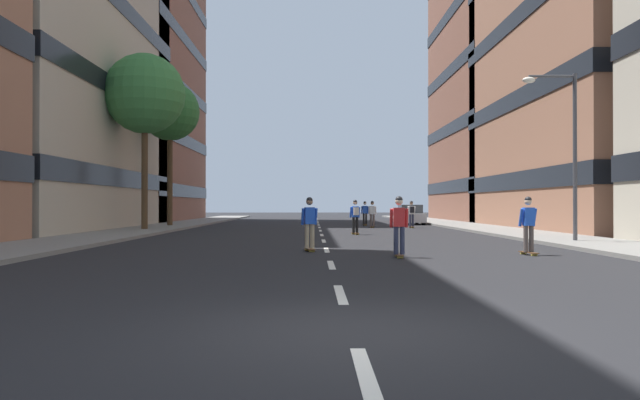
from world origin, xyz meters
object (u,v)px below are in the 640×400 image
skater_2 (399,223)px  streetlamp_right (566,138)px  parked_car_near (410,215)px  street_tree_mid (145,94)px  skater_1 (528,223)px  skater_5 (372,213)px  skater_4 (310,221)px  skater_0 (355,215)px  skater_3 (365,212)px  skater_6 (412,212)px  street_tree_near (170,112)px

skater_2 → streetlamp_right: bearing=38.8°
parked_car_near → street_tree_mid: bearing=-145.7°
skater_1 → skater_5: 21.84m
skater_4 → skater_0: bearing=78.2°
streetlamp_right → skater_4: size_ratio=3.65×
skater_0 → skater_3: size_ratio=1.00×
skater_0 → parked_car_near: bearing=71.2°
skater_2 → skater_3: same height
skater_5 → parked_car_near: bearing=61.7°
skater_2 → skater_4: size_ratio=1.00×
parked_car_near → street_tree_mid: street_tree_mid is taller
parked_car_near → skater_3: bearing=-144.8°
skater_4 → skater_6: (6.61, 19.73, 0.03)m
skater_0 → skater_5: size_ratio=1.00×
parked_car_near → skater_2: 29.55m
street_tree_near → streetlamp_right: 26.54m
parked_car_near → skater_5: skater_5 is taller
street_tree_near → parked_car_near: bearing=18.0°
street_tree_near → skater_4: bearing=-65.7°
skater_2 → skater_5: 22.51m
street_tree_near → skater_6: 17.60m
streetlamp_right → skater_0: size_ratio=3.65×
skater_3 → skater_4: 24.48m
skater_2 → skater_6: (4.01, 22.05, 0.03)m
street_tree_near → skater_6: bearing=-5.2°
skater_4 → skater_5: same height
skater_1 → skater_2: bearing=-169.1°
street_tree_mid → skater_0: street_tree_mid is taller
street_tree_mid → skater_3: (13.50, 9.12, -6.90)m
skater_0 → skater_2: 13.32m
skater_2 → skater_6: 22.41m
parked_car_near → skater_4: bearing=-105.9°
skater_0 → skater_1: size_ratio=1.00×
street_tree_near → skater_6: street_tree_near is taller
skater_1 → skater_3: size_ratio=1.00×
parked_car_near → streetlamp_right: bearing=-84.3°
skater_0 → streetlamp_right: bearing=-44.0°
parked_car_near → skater_6: bearing=-98.4°
skater_1 → street_tree_mid: bearing=134.3°
parked_car_near → skater_2: (-5.05, -29.11, 0.29)m
streetlamp_right → skater_3: (-6.03, 20.57, -3.15)m
skater_1 → skater_4: 6.82m
street_tree_mid → skater_6: bearing=16.1°
skater_2 → skater_1: bearing=10.9°
skater_0 → skater_4: size_ratio=1.00×
skater_3 → street_tree_mid: bearing=-146.0°
skater_1 → skater_2: (-4.04, -0.78, 0.00)m
skater_3 → skater_5: 4.02m
streetlamp_right → skater_6: size_ratio=3.65×
skater_3 → skater_6: same height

